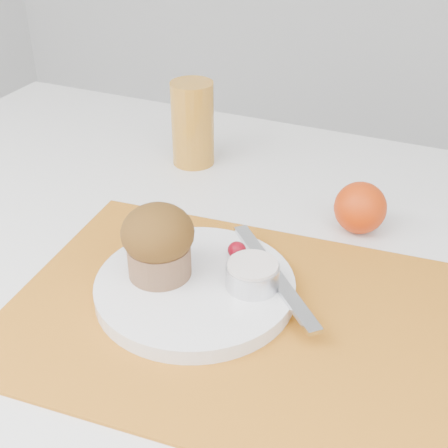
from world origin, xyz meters
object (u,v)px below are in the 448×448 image
at_px(table, 221,440).
at_px(orange, 360,208).
at_px(juice_glass, 193,124).
at_px(plate, 195,287).
at_px(muffin, 158,241).

height_order(table, orange, orange).
xyz_separation_m(orange, juice_glass, (-0.28, 0.09, 0.03)).
xyz_separation_m(table, orange, (0.15, 0.10, 0.41)).
distance_m(table, orange, 0.45).
relative_size(plate, muffin, 2.43).
height_order(plate, orange, orange).
distance_m(juice_glass, muffin, 0.32).
height_order(plate, juice_glass, juice_glass).
height_order(plate, muffin, muffin).
relative_size(table, plate, 5.42).
xyz_separation_m(table, juice_glass, (-0.13, 0.19, 0.44)).
bearing_deg(juice_glass, orange, -18.12).
bearing_deg(plate, orange, 57.46).
bearing_deg(plate, juice_glass, 116.26).
bearing_deg(plate, table, 99.06).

